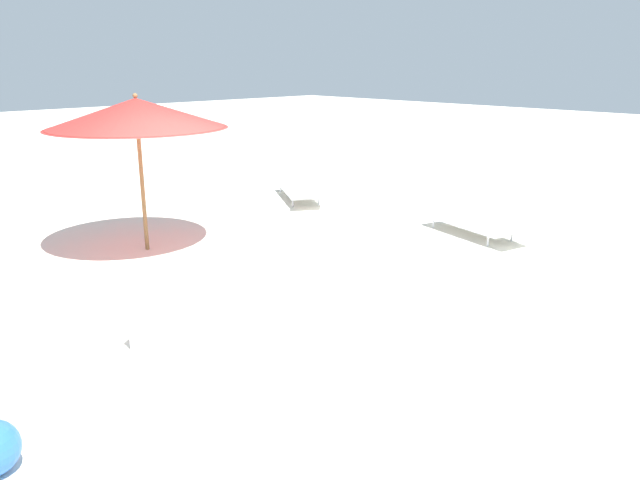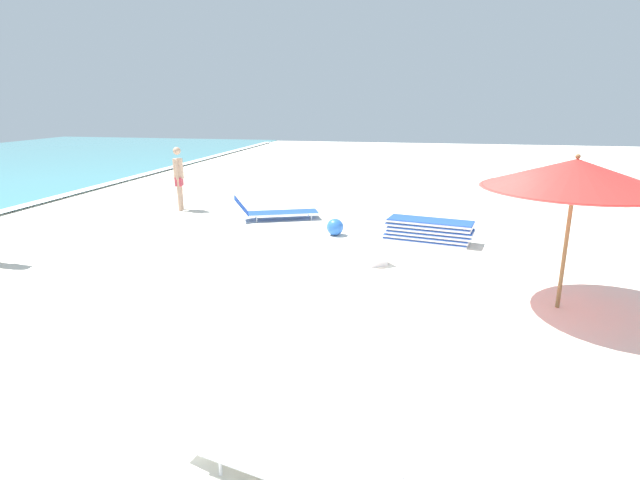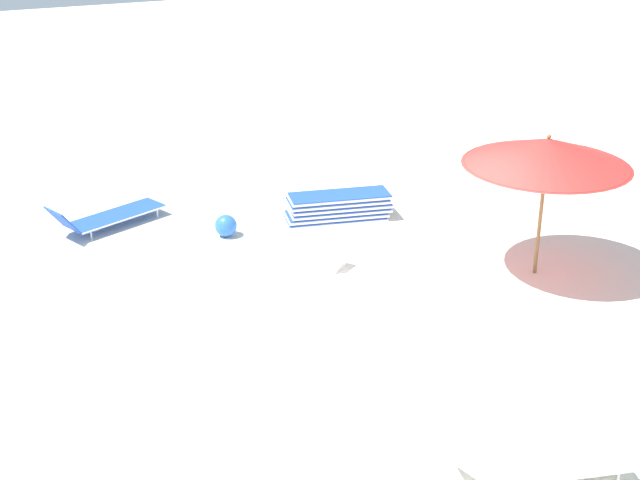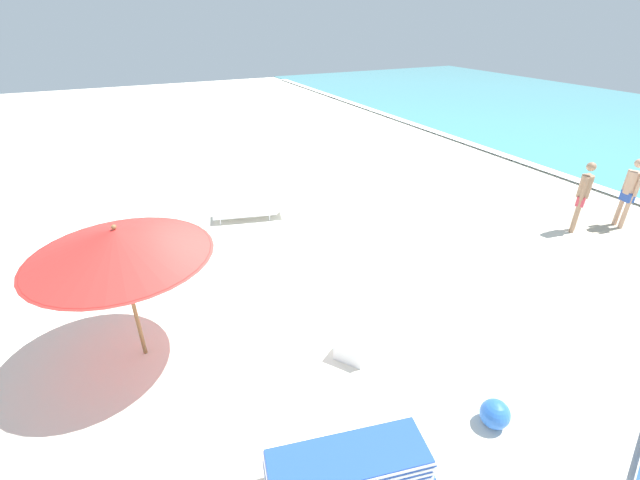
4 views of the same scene
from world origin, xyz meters
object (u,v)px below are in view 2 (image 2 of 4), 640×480
object	(u,v)px
lounger_stack	(428,231)
sun_lounger_beside_umbrella	(278,448)
beach_ball	(335,227)
cooler_box	(374,254)
beach_umbrella	(576,174)
sun_lounger_under_umbrella	(275,211)
beachgoer_shoreline_child	(179,175)

from	to	relation	value
lounger_stack	sun_lounger_beside_umbrella	world-z (taller)	sun_lounger_beside_umbrella
lounger_stack	beach_ball	xyz separation A→B (m)	(0.13, 2.10, -0.05)
sun_lounger_beside_umbrella	cooler_box	distance (m)	5.68
beach_umbrella	cooler_box	size ratio (longest dim) A/B	4.17
lounger_stack	sun_lounger_under_umbrella	world-z (taller)	sun_lounger_under_umbrella
lounger_stack	sun_lounger_under_umbrella	size ratio (longest dim) A/B	0.91
sun_lounger_under_umbrella	cooler_box	xyz separation A→B (m)	(-3.12, -2.89, -0.03)
lounger_stack	cooler_box	size ratio (longest dim) A/B	3.29
beach_umbrella	sun_lounger_under_umbrella	distance (m)	7.65
beachgoer_shoreline_child	cooler_box	world-z (taller)	beachgoer_shoreline_child
beach_ball	cooler_box	distance (m)	2.17
beach_umbrella	sun_lounger_beside_umbrella	xyz separation A→B (m)	(-4.14, 3.14, -1.78)
lounger_stack	sun_lounger_beside_umbrella	size ratio (longest dim) A/B	0.95
beach_umbrella	lounger_stack	size ratio (longest dim) A/B	1.27
beach_umbrella	beach_ball	xyz separation A→B (m)	(3.41, 3.99, -1.81)
sun_lounger_under_umbrella	beachgoer_shoreline_child	world-z (taller)	beachgoer_shoreline_child
beach_umbrella	lounger_stack	world-z (taller)	beach_umbrella
beachgoer_shoreline_child	sun_lounger_under_umbrella	bearing A→B (deg)	63.38
sun_lounger_beside_umbrella	beach_ball	distance (m)	7.60
beachgoer_shoreline_child	beach_ball	bearing A→B (deg)	53.54
sun_lounger_under_umbrella	cooler_box	bearing A→B (deg)	-159.27
sun_lounger_under_umbrella	cooler_box	size ratio (longest dim) A/B	3.62
sun_lounger_beside_umbrella	beach_ball	world-z (taller)	sun_lounger_beside_umbrella
cooler_box	lounger_stack	bearing A→B (deg)	114.75
sun_lounger_under_umbrella	beachgoer_shoreline_child	bearing A→B (deg)	56.89
sun_lounger_beside_umbrella	lounger_stack	bearing A→B (deg)	4.13
sun_lounger_beside_umbrella	cooler_box	xyz separation A→B (m)	(5.67, -0.22, -0.03)
lounger_stack	cooler_box	distance (m)	2.03
sun_lounger_under_umbrella	beachgoer_shoreline_child	distance (m)	3.08
beachgoer_shoreline_child	beach_umbrella	bearing A→B (deg)	43.54
sun_lounger_beside_umbrella	beachgoer_shoreline_child	size ratio (longest dim) A/B	1.20
sun_lounger_beside_umbrella	beach_ball	size ratio (longest dim) A/B	5.44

